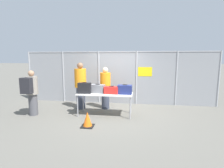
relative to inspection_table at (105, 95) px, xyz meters
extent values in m
plane|color=#605E56|center=(0.24, 0.07, -0.74)|extent=(120.00, 120.00, 0.00)
cylinder|color=#9EA0A5|center=(-4.01, 1.73, 0.44)|extent=(0.07, 0.07, 2.35)
cylinder|color=#9EA0A5|center=(-2.31, 1.73, 0.44)|extent=(0.07, 0.07, 2.35)
cylinder|color=#9EA0A5|center=(-0.61, 1.73, 0.44)|extent=(0.07, 0.07, 2.35)
cylinder|color=#9EA0A5|center=(1.09, 1.73, 0.44)|extent=(0.07, 0.07, 2.35)
cylinder|color=#9EA0A5|center=(2.78, 1.73, 0.44)|extent=(0.07, 0.07, 2.35)
cylinder|color=#9EA0A5|center=(4.48, 1.73, 0.44)|extent=(0.07, 0.07, 2.35)
cube|color=gray|center=(0.24, 1.73, 0.44)|extent=(8.49, 0.01, 2.35)
cube|color=#9EA0A5|center=(0.24, 1.73, 1.58)|extent=(8.49, 0.04, 0.04)
cube|color=yellow|center=(1.46, 1.72, 0.72)|extent=(0.60, 0.01, 0.40)
cube|color=silver|center=(0.00, 0.00, 0.05)|extent=(1.95, 0.78, 0.02)
cylinder|color=#99999E|center=(-0.92, -0.33, -0.35)|extent=(0.04, 0.04, 0.77)
cylinder|color=#99999E|center=(0.92, -0.33, -0.35)|extent=(0.04, 0.04, 0.77)
cylinder|color=#99999E|center=(-0.92, 0.33, -0.35)|extent=(0.04, 0.04, 0.77)
cylinder|color=#99999E|center=(0.92, 0.33, -0.35)|extent=(0.04, 0.04, 0.77)
cube|color=black|center=(-0.72, -0.10, 0.25)|extent=(0.47, 0.23, 0.38)
cube|color=black|center=(-0.72, -0.10, 0.45)|extent=(0.16, 0.03, 0.02)
cube|color=slate|center=(-0.28, 0.06, 0.21)|extent=(0.54, 0.31, 0.30)
cube|color=black|center=(-0.28, 0.06, 0.37)|extent=(0.16, 0.05, 0.02)
cube|color=red|center=(0.24, -0.01, 0.18)|extent=(0.51, 0.30, 0.25)
cube|color=black|center=(0.24, -0.01, 0.32)|extent=(0.16, 0.03, 0.02)
cube|color=navy|center=(0.70, 0.02, 0.21)|extent=(0.50, 0.33, 0.31)
cube|color=black|center=(0.70, 0.02, 0.38)|extent=(0.16, 0.03, 0.02)
cylinder|color=#4C4C51|center=(-2.57, -0.38, -0.35)|extent=(0.30, 0.30, 0.77)
cylinder|color=gray|center=(-2.57, -0.38, 0.35)|extent=(0.40, 0.40, 0.64)
sphere|color=#A57A5B|center=(-2.57, -0.38, 0.78)|extent=(0.21, 0.21, 0.21)
cube|color=#232328|center=(-2.57, -0.69, 0.38)|extent=(0.36, 0.22, 0.54)
cylinder|color=#383D4C|center=(-0.14, 0.83, -0.34)|extent=(0.32, 0.32, 0.80)
cylinder|color=orange|center=(-0.14, 0.83, 0.40)|extent=(0.42, 0.42, 0.67)
sphere|color=beige|center=(-0.14, 0.83, 0.84)|extent=(0.22, 0.22, 0.22)
cylinder|color=#383D4C|center=(-1.13, 0.68, -0.29)|extent=(0.35, 0.35, 0.89)
cylinder|color=orange|center=(-1.13, 0.68, 0.52)|extent=(0.46, 0.46, 0.74)
sphere|color=brown|center=(-1.13, 0.68, 1.01)|extent=(0.24, 0.24, 0.24)
cube|color=#B2B2B7|center=(2.18, 3.20, -0.31)|extent=(2.94, 1.54, 0.48)
sphere|color=black|center=(1.67, 2.36, -0.40)|extent=(0.68, 0.68, 0.68)
sphere|color=black|center=(1.67, 4.04, -0.40)|extent=(0.68, 0.68, 0.68)
cylinder|color=#59595B|center=(0.20, 3.20, -0.50)|extent=(1.03, 0.06, 0.06)
cube|color=black|center=(-0.32, -1.16, -0.72)|extent=(0.36, 0.36, 0.03)
cone|color=orange|center=(-0.32, -1.16, -0.51)|extent=(0.29, 0.29, 0.45)
camera|label=1|loc=(1.14, -6.02, 1.31)|focal=28.00mm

